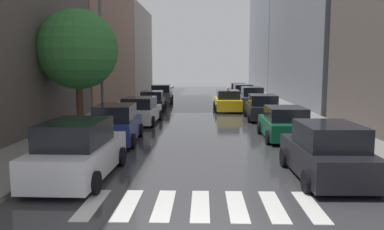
% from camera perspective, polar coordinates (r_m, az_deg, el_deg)
% --- Properties ---
extents(ground_plane, '(28.00, 72.00, 0.04)m').
position_cam_1_polar(ground_plane, '(30.82, 1.55, 0.80)').
color(ground_plane, '#363639').
extents(sidewalk_left, '(3.00, 72.00, 0.15)m').
position_cam_1_polar(sidewalk_left, '(31.50, -10.36, 1.00)').
color(sidewalk_left, gray).
rests_on(sidewalk_left, ground).
extents(sidewalk_right, '(3.00, 72.00, 0.15)m').
position_cam_1_polar(sidewalk_right, '(31.48, 13.47, 0.91)').
color(sidewalk_right, gray).
rests_on(sidewalk_right, ground).
extents(crosswalk_stripes, '(5.85, 2.20, 0.01)m').
position_cam_1_polar(crosswalk_stripes, '(9.74, 1.24, -13.26)').
color(crosswalk_stripes, silver).
rests_on(crosswalk_stripes, ground).
extents(building_left_far, '(6.00, 15.53, 11.36)m').
position_cam_1_polar(building_left_far, '(54.26, -10.23, 9.48)').
color(building_left_far, '#9E9384').
rests_on(building_left_far, ground).
extents(building_right_far, '(6.00, 19.93, 20.55)m').
position_cam_1_polar(building_right_far, '(59.02, 12.71, 13.70)').
color(building_right_far, slate).
rests_on(building_right_far, ground).
extents(parked_car_left_nearest, '(2.18, 4.63, 1.81)m').
position_cam_1_polar(parked_car_left_nearest, '(12.25, -16.57, -5.23)').
color(parked_car_left_nearest, silver).
rests_on(parked_car_left_nearest, ground).
extents(parked_car_left_second, '(2.17, 4.22, 1.73)m').
position_cam_1_polar(parked_car_left_second, '(17.61, -11.20, -1.46)').
color(parked_car_left_second, navy).
rests_on(parked_car_left_second, ground).
extents(parked_car_left_third, '(2.28, 4.49, 1.60)m').
position_cam_1_polar(parked_car_left_third, '(23.32, -7.69, 0.59)').
color(parked_car_left_third, silver).
rests_on(parked_car_left_third, ground).
extents(parked_car_left_fourth, '(2.14, 4.16, 1.54)m').
position_cam_1_polar(parked_car_left_fourth, '(30.02, -5.90, 2.03)').
color(parked_car_left_fourth, black).
rests_on(parked_car_left_fourth, ground).
extents(parked_car_left_fifth, '(2.22, 4.29, 1.72)m').
position_cam_1_polar(parked_car_left_fifth, '(36.47, -4.57, 3.07)').
color(parked_car_left_fifth, '#474C51').
rests_on(parked_car_left_fifth, ground).
extents(parked_car_right_nearest, '(2.14, 4.25, 1.73)m').
position_cam_1_polar(parked_car_right_nearest, '(12.38, 19.35, -5.36)').
color(parked_car_right_nearest, black).
rests_on(parked_car_right_nearest, ground).
extents(parked_car_right_second, '(2.15, 4.10, 1.55)m').
position_cam_1_polar(parked_car_right_second, '(18.61, 13.59, -1.29)').
color(parked_car_right_second, '#0C4C2D').
rests_on(parked_car_right_second, ground).
extents(parked_car_right_third, '(2.17, 4.40, 1.63)m').
position_cam_1_polar(parked_car_right_third, '(25.19, 10.37, 1.05)').
color(parked_car_right_third, black).
rests_on(parked_car_right_third, ground).
extents(parked_car_right_fourth, '(2.04, 4.22, 1.80)m').
position_cam_1_polar(parked_car_right_fourth, '(31.36, 8.85, 2.39)').
color(parked_car_right_fourth, '#474C51').
rests_on(parked_car_right_fourth, ground).
extents(parked_car_right_fifth, '(2.09, 4.71, 1.72)m').
position_cam_1_polar(parked_car_right_fifth, '(37.44, 7.51, 3.14)').
color(parked_car_right_fifth, navy).
rests_on(parked_car_right_fifth, ground).
extents(parked_car_right_sixth, '(2.11, 4.11, 1.59)m').
position_cam_1_polar(parked_car_right_sixth, '(43.43, 6.85, 3.63)').
color(parked_car_right_sixth, maroon).
rests_on(parked_car_right_sixth, ground).
extents(taxi_midroad, '(2.13, 4.48, 1.81)m').
position_cam_1_polar(taxi_midroad, '(29.71, 5.32, 2.05)').
color(taxi_midroad, yellow).
rests_on(taxi_midroad, ground).
extents(street_tree_left, '(4.11, 4.11, 6.20)m').
position_cam_1_polar(street_tree_left, '(20.78, -16.57, 9.30)').
color(street_tree_left, '#513823').
rests_on(street_tree_left, sidewalk_left).
extents(lamp_post_left, '(0.60, 0.28, 7.66)m').
position_cam_1_polar(lamp_post_left, '(21.94, -13.35, 9.90)').
color(lamp_post_left, '#595B60').
rests_on(lamp_post_left, sidewalk_left).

